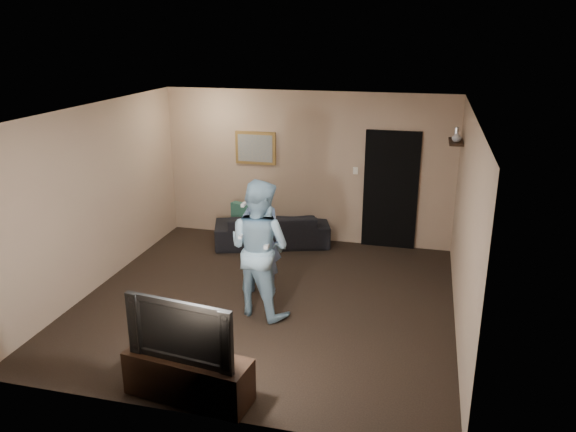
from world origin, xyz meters
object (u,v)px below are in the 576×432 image
(tv_console, at_px, (189,376))
(television, at_px, (185,327))
(sofa, at_px, (272,229))
(wii_player_right, at_px, (259,248))
(wii_player_left, at_px, (261,239))

(tv_console, height_order, television, television)
(sofa, relative_size, wii_player_right, 1.08)
(sofa, relative_size, wii_player_left, 1.23)
(wii_player_left, bearing_deg, sofa, 100.77)
(sofa, distance_m, wii_player_right, 2.53)
(sofa, bearing_deg, television, 76.14)
(tv_console, xyz_separation_m, wii_player_right, (0.17, 1.93, 0.65))
(wii_player_left, relative_size, wii_player_right, 0.87)
(television, bearing_deg, tv_console, 0.00)
(tv_console, bearing_deg, wii_player_left, 97.62)
(tv_console, bearing_deg, television, 0.00)
(wii_player_right, bearing_deg, wii_player_left, 105.40)
(sofa, relative_size, television, 1.70)
(sofa, xyz_separation_m, wii_player_right, (0.51, -2.40, 0.62))
(tv_console, distance_m, wii_player_left, 2.60)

